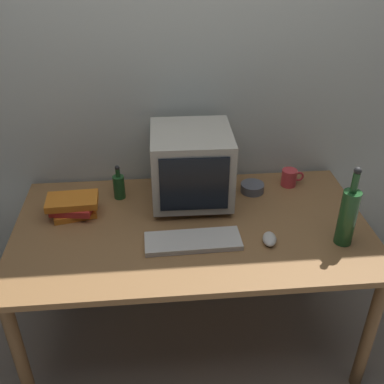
{
  "coord_description": "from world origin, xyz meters",
  "views": [
    {
      "loc": [
        -0.15,
        -1.69,
        1.95
      ],
      "look_at": [
        0.0,
        0.0,
        0.89
      ],
      "focal_mm": 42.28,
      "sensor_mm": 36.0,
      "label": 1
    }
  ],
  "objects_px": {
    "keyboard": "(193,241)",
    "mug": "(290,178)",
    "bottle_tall": "(348,215)",
    "cd_spindle": "(252,188)",
    "book_stack": "(73,206)",
    "computer_mouse": "(270,239)",
    "crt_monitor": "(191,166)",
    "bottle_short": "(119,186)"
  },
  "relations": [
    {
      "from": "keyboard",
      "to": "mug",
      "type": "distance_m",
      "value": 0.72
    },
    {
      "from": "bottle_tall",
      "to": "cd_spindle",
      "type": "xyz_separation_m",
      "value": [
        -0.31,
        0.45,
        -0.12
      ]
    },
    {
      "from": "keyboard",
      "to": "cd_spindle",
      "type": "height_order",
      "value": "cd_spindle"
    },
    {
      "from": "book_stack",
      "to": "mug",
      "type": "distance_m",
      "value": 1.11
    },
    {
      "from": "book_stack",
      "to": "mug",
      "type": "height_order",
      "value": "book_stack"
    },
    {
      "from": "computer_mouse",
      "to": "bottle_tall",
      "type": "bearing_deg",
      "value": 5.74
    },
    {
      "from": "crt_monitor",
      "to": "bottle_tall",
      "type": "distance_m",
      "value": 0.75
    },
    {
      "from": "book_stack",
      "to": "mug",
      "type": "xyz_separation_m",
      "value": [
        1.1,
        0.17,
        -0.0
      ]
    },
    {
      "from": "cd_spindle",
      "to": "crt_monitor",
      "type": "bearing_deg",
      "value": -171.68
    },
    {
      "from": "crt_monitor",
      "to": "bottle_tall",
      "type": "relative_size",
      "value": 1.06
    },
    {
      "from": "keyboard",
      "to": "crt_monitor",
      "type": "bearing_deg",
      "value": 84.72
    },
    {
      "from": "crt_monitor",
      "to": "keyboard",
      "type": "bearing_deg",
      "value": -94.07
    },
    {
      "from": "bottle_tall",
      "to": "book_stack",
      "type": "bearing_deg",
      "value": 164.82
    },
    {
      "from": "keyboard",
      "to": "book_stack",
      "type": "relative_size",
      "value": 1.72
    },
    {
      "from": "computer_mouse",
      "to": "book_stack",
      "type": "height_order",
      "value": "book_stack"
    },
    {
      "from": "crt_monitor",
      "to": "book_stack",
      "type": "distance_m",
      "value": 0.6
    },
    {
      "from": "bottle_short",
      "to": "mug",
      "type": "height_order",
      "value": "bottle_short"
    },
    {
      "from": "crt_monitor",
      "to": "cd_spindle",
      "type": "xyz_separation_m",
      "value": [
        0.32,
        0.05,
        -0.17
      ]
    },
    {
      "from": "cd_spindle",
      "to": "bottle_tall",
      "type": "bearing_deg",
      "value": -55.71
    },
    {
      "from": "keyboard",
      "to": "mug",
      "type": "xyz_separation_m",
      "value": [
        0.55,
        0.45,
        0.03
      ]
    },
    {
      "from": "keyboard",
      "to": "mug",
      "type": "bearing_deg",
      "value": 37.91
    },
    {
      "from": "bottle_short",
      "to": "cd_spindle",
      "type": "relative_size",
      "value": 1.52
    },
    {
      "from": "crt_monitor",
      "to": "bottle_short",
      "type": "bearing_deg",
      "value": 171.68
    },
    {
      "from": "keyboard",
      "to": "mug",
      "type": "relative_size",
      "value": 3.5
    },
    {
      "from": "cd_spindle",
      "to": "computer_mouse",
      "type": "bearing_deg",
      "value": -91.54
    },
    {
      "from": "bottle_short",
      "to": "book_stack",
      "type": "relative_size",
      "value": 0.75
    },
    {
      "from": "keyboard",
      "to": "book_stack",
      "type": "height_order",
      "value": "book_stack"
    },
    {
      "from": "bottle_tall",
      "to": "mug",
      "type": "relative_size",
      "value": 3.12
    },
    {
      "from": "bottle_tall",
      "to": "bottle_short",
      "type": "height_order",
      "value": "bottle_tall"
    },
    {
      "from": "computer_mouse",
      "to": "bottle_short",
      "type": "xyz_separation_m",
      "value": [
        -0.67,
        0.43,
        0.05
      ]
    },
    {
      "from": "keyboard",
      "to": "bottle_short",
      "type": "xyz_separation_m",
      "value": [
        -0.33,
        0.41,
        0.06
      ]
    },
    {
      "from": "crt_monitor",
      "to": "cd_spindle",
      "type": "bearing_deg",
      "value": 8.32
    },
    {
      "from": "book_stack",
      "to": "crt_monitor",
      "type": "bearing_deg",
      "value": 7.99
    },
    {
      "from": "keyboard",
      "to": "bottle_short",
      "type": "height_order",
      "value": "bottle_short"
    },
    {
      "from": "crt_monitor",
      "to": "bottle_short",
      "type": "distance_m",
      "value": 0.38
    },
    {
      "from": "bottle_short",
      "to": "cd_spindle",
      "type": "distance_m",
      "value": 0.68
    },
    {
      "from": "computer_mouse",
      "to": "bottle_tall",
      "type": "height_order",
      "value": "bottle_tall"
    },
    {
      "from": "bottle_tall",
      "to": "book_stack",
      "type": "xyz_separation_m",
      "value": [
        -1.2,
        0.33,
        -0.09
      ]
    },
    {
      "from": "crt_monitor",
      "to": "book_stack",
      "type": "xyz_separation_m",
      "value": [
        -0.57,
        -0.08,
        -0.14
      ]
    },
    {
      "from": "crt_monitor",
      "to": "keyboard",
      "type": "relative_size",
      "value": 0.94
    },
    {
      "from": "bottle_short",
      "to": "bottle_tall",
      "type": "bearing_deg",
      "value": -24.86
    },
    {
      "from": "computer_mouse",
      "to": "cd_spindle",
      "type": "relative_size",
      "value": 0.83
    }
  ]
}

